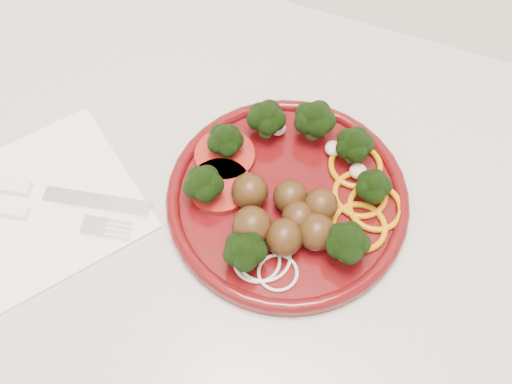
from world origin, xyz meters
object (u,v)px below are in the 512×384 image
(plate, at_px, (289,194))
(fork, at_px, (12,212))
(napkin, at_px, (45,204))
(knife, at_px, (25,189))

(plate, relative_size, fork, 1.34)
(napkin, distance_m, knife, 0.03)
(plate, xyz_separation_m, fork, (-0.25, -0.11, -0.01))
(plate, bearing_deg, knife, -161.13)
(napkin, distance_m, fork, 0.03)
(napkin, bearing_deg, fork, -135.42)
(napkin, bearing_deg, plate, 21.79)
(knife, bearing_deg, napkin, -22.66)
(napkin, bearing_deg, knife, 168.61)
(napkin, relative_size, fork, 0.96)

